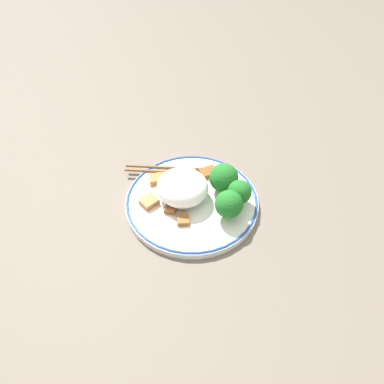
# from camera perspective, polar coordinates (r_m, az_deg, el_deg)

# --- Properties ---
(ground_plane) EXTENTS (3.00, 3.00, 0.00)m
(ground_plane) POSITION_cam_1_polar(r_m,az_deg,el_deg) (0.69, 0.00, -1.89)
(ground_plane) COLOR #665B51
(plate) EXTENTS (0.24, 0.24, 0.02)m
(plate) POSITION_cam_1_polar(r_m,az_deg,el_deg) (0.68, 0.00, -1.43)
(plate) COLOR white
(plate) RESTS_ON ground_plane
(rice_mound) EXTENTS (0.09, 0.09, 0.05)m
(rice_mound) POSITION_cam_1_polar(r_m,az_deg,el_deg) (0.66, -1.48, 0.69)
(rice_mound) COLOR white
(rice_mound) RESTS_ON plate
(broccoli_back_left) EXTENTS (0.05, 0.05, 0.06)m
(broccoli_back_left) POSITION_cam_1_polar(r_m,az_deg,el_deg) (0.63, 5.63, -1.91)
(broccoli_back_left) COLOR #7FB756
(broccoli_back_left) RESTS_ON plate
(broccoli_back_center) EXTENTS (0.04, 0.04, 0.05)m
(broccoli_back_center) POSITION_cam_1_polar(r_m,az_deg,el_deg) (0.65, 7.22, -0.04)
(broccoli_back_center) COLOR #7FB756
(broccoli_back_center) RESTS_ON plate
(broccoli_back_right) EXTENTS (0.05, 0.05, 0.06)m
(broccoli_back_right) POSITION_cam_1_polar(r_m,az_deg,el_deg) (0.67, 4.85, 2.16)
(broccoli_back_right) COLOR #7FB756
(broccoli_back_right) RESTS_ON plate
(meat_near_front) EXTENTS (0.04, 0.04, 0.01)m
(meat_near_front) POSITION_cam_1_polar(r_m,az_deg,el_deg) (0.71, -5.07, 2.00)
(meat_near_front) COLOR #9E6633
(meat_near_front) RESTS_ON plate
(meat_near_left) EXTENTS (0.04, 0.02, 0.01)m
(meat_near_left) POSITION_cam_1_polar(r_m,az_deg,el_deg) (0.66, -3.09, -1.97)
(meat_near_left) COLOR brown
(meat_near_left) RESTS_ON plate
(meat_near_right) EXTENTS (0.04, 0.04, 0.01)m
(meat_near_right) POSITION_cam_1_polar(r_m,az_deg,el_deg) (0.71, -0.52, 2.64)
(meat_near_right) COLOR #9E6633
(meat_near_right) RESTS_ON plate
(meat_near_back) EXTENTS (0.04, 0.04, 0.01)m
(meat_near_back) POSITION_cam_1_polar(r_m,az_deg,el_deg) (0.67, -6.57, -1.47)
(meat_near_back) COLOR #9E6633
(meat_near_back) RESTS_ON plate
(meat_on_rice_edge) EXTENTS (0.03, 0.03, 0.01)m
(meat_on_rice_edge) POSITION_cam_1_polar(r_m,az_deg,el_deg) (0.64, -1.23, -4.21)
(meat_on_rice_edge) COLOR brown
(meat_on_rice_edge) RESTS_ON plate
(meat_mid_left) EXTENTS (0.03, 0.03, 0.01)m
(meat_mid_left) POSITION_cam_1_polar(r_m,az_deg,el_deg) (0.68, 0.62, 0.23)
(meat_mid_left) COLOR brown
(meat_mid_left) RESTS_ON plate
(meat_mid_right) EXTENTS (0.04, 0.04, 0.01)m
(meat_mid_right) POSITION_cam_1_polar(r_m,az_deg,el_deg) (0.72, 2.48, 3.05)
(meat_mid_right) COLOR brown
(meat_mid_right) RESTS_ON plate
(chopsticks) EXTENTS (0.06, 0.20, 0.01)m
(chopsticks) POSITION_cam_1_polar(r_m,az_deg,el_deg) (0.73, -2.24, 3.37)
(chopsticks) COLOR brown
(chopsticks) RESTS_ON plate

